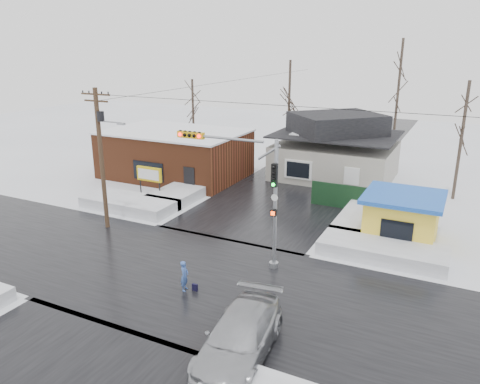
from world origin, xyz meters
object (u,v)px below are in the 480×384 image
at_px(marquee_sign, 149,175).
at_px(kiosk, 402,217).
at_px(traffic_signal, 248,183).
at_px(utility_pole, 102,151).
at_px(car, 240,337).
at_px(pedestrian, 184,276).

distance_m(marquee_sign, kiosk, 18.51).
xyz_separation_m(traffic_signal, utility_pole, (-10.36, 0.53, 0.57)).
bearing_deg(traffic_signal, utility_pole, 177.05).
height_order(utility_pole, car, utility_pole).
bearing_deg(pedestrian, kiosk, -49.98).
bearing_deg(pedestrian, car, -138.47).
bearing_deg(utility_pole, marquee_sign, 100.13).
height_order(pedestrian, car, car).
relative_size(traffic_signal, pedestrian, 4.55).
relative_size(pedestrian, car, 0.26).
distance_m(traffic_signal, pedestrian, 5.79).
height_order(traffic_signal, utility_pole, utility_pole).
bearing_deg(car, utility_pole, 142.09).
bearing_deg(traffic_signal, kiosk, 44.84).
distance_m(kiosk, pedestrian, 14.04).
relative_size(traffic_signal, kiosk, 1.52).
relative_size(utility_pole, marquee_sign, 3.53).
relative_size(kiosk, car, 0.79).
bearing_deg(pedestrian, marquee_sign, 30.26).
xyz_separation_m(kiosk, car, (-3.81, -14.51, -0.62)).
xyz_separation_m(pedestrian, car, (4.64, -3.31, 0.08)).
bearing_deg(marquee_sign, pedestrian, -46.78).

